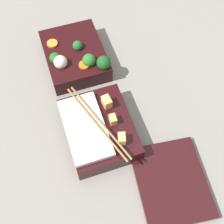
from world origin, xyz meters
name	(u,v)px	position (x,y,z in m)	size (l,w,h in m)	color
ground_plane	(84,97)	(0.00, 0.00, 0.00)	(3.00, 3.00, 0.00)	gray
bento_tray_vegetable	(75,56)	(-0.11, 0.01, 0.03)	(0.19, 0.15, 0.08)	black
bento_tray_rice	(98,129)	(0.12, 0.00, 0.03)	(0.22, 0.15, 0.07)	black
bento_lid	(171,182)	(0.28, 0.12, 0.01)	(0.19, 0.15, 0.01)	black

